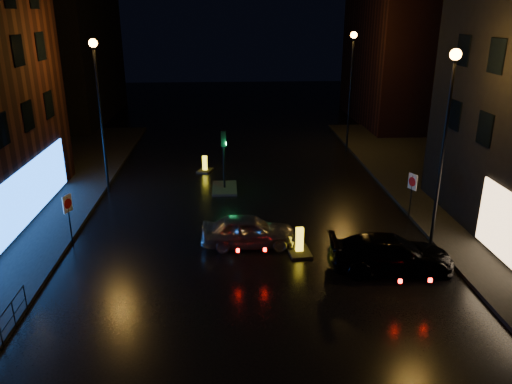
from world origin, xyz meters
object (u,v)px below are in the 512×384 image
bollard_far (205,168)px  road_sign_right (412,186)px  road_sign_left (68,208)px  dark_sedan (391,254)px  bollard_near (299,247)px  silver_hatchback (249,231)px  traffic_signal (224,181)px

bollard_far → road_sign_right: 13.47m
bollard_far → road_sign_left: bearing=-98.4°
dark_sedan → bollard_near: (-3.38, 1.67, -0.46)m
road_sign_left → bollard_far: bearing=84.0°
bollard_near → dark_sedan: bearing=-31.8°
silver_hatchback → road_sign_left: bearing=87.5°
road_sign_left → road_sign_right: bearing=28.5°
bollard_far → road_sign_right: size_ratio=0.57×
bollard_near → road_sign_left: bearing=166.5°
dark_sedan → road_sign_right: (2.53, 4.95, 1.06)m
silver_hatchback → dark_sedan: (5.50, -2.53, 0.01)m
road_sign_left → road_sign_right: (15.79, 1.90, 0.03)m
dark_sedan → road_sign_right: bearing=-24.0°
dark_sedan → silver_hatchback: bearing=68.4°
road_sign_right → bollard_far: bearing=-61.2°
traffic_signal → dark_sedan: bearing=-56.5°
traffic_signal → dark_sedan: size_ratio=0.70×
silver_hatchback → road_sign_left: size_ratio=1.76×
silver_hatchback → traffic_signal: bearing=9.6°
bollard_far → traffic_signal: bearing=-51.1°
bollard_far → road_sign_left: road_sign_left is taller
bollard_far → road_sign_right: (10.35, -8.49, 1.55)m
traffic_signal → road_sign_left: traffic_signal is taller
road_sign_left → road_sign_right: 15.91m
bollard_far → road_sign_left: size_ratio=0.58×
silver_hatchback → bollard_far: size_ratio=3.04×
bollard_far → silver_hatchback: bearing=-58.7°
bollard_near → road_sign_right: (5.92, 3.28, 1.51)m
traffic_signal → bollard_near: (3.18, -8.25, -0.25)m
road_sign_right → traffic_signal: bearing=-50.5°
traffic_signal → silver_hatchback: (1.06, -7.39, 0.20)m
silver_hatchback → bollard_near: (2.12, -0.86, -0.44)m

